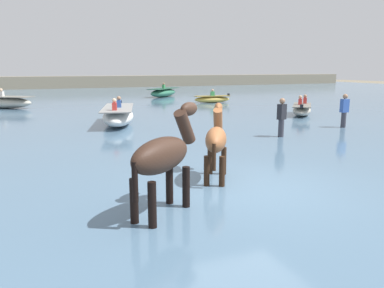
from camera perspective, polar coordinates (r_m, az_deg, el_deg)
ground_plane at (r=8.00m, az=8.70°, el=-8.24°), size 120.00×120.00×0.00m
water_surface at (r=17.08m, az=-8.81°, el=2.75°), size 90.00×90.00×0.25m
horse_lead_chestnut at (r=8.24m, az=3.67°, el=0.47°), size 1.12×1.64×1.88m
horse_trailing_dark_bay at (r=6.25m, az=-4.30°, el=-2.01°), size 1.71×1.44×2.07m
boat_mid_channel at (r=20.42m, az=16.28°, el=5.01°), size 2.47×2.73×1.02m
boat_near_starboard at (r=26.75m, az=3.07°, el=6.80°), size 2.64×1.03×0.96m
boat_distant_west at (r=32.27m, az=-4.36°, el=7.77°), size 3.58×3.53×1.18m
boat_far_offshore at (r=25.76m, az=-26.70°, el=5.67°), size 3.87×3.21×1.20m
boat_distant_east at (r=16.64m, az=-11.10°, el=4.21°), size 2.27×4.21×1.23m
person_spectator_far at (r=13.75m, az=13.37°, el=3.59°), size 0.37×0.30×1.63m
person_wading_mid at (r=16.72m, az=22.01°, el=4.43°), size 0.32×0.20×1.63m
far_shoreline at (r=48.39m, az=-17.92°, el=8.75°), size 80.00×2.40×1.67m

